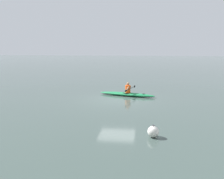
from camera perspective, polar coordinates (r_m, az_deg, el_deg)
ground_plane at (r=17.26m, az=1.16°, el=-2.43°), size 160.00×160.00×0.00m
kayak at (r=18.76m, az=3.36°, el=-1.06°), size 4.32×1.73×0.25m
kayaker at (r=18.65m, az=3.66°, el=0.25°), size 0.71×2.37×0.77m
mooring_buoy_channel_marker at (r=10.49m, az=9.31°, el=-9.38°), size 0.47×0.47×0.51m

